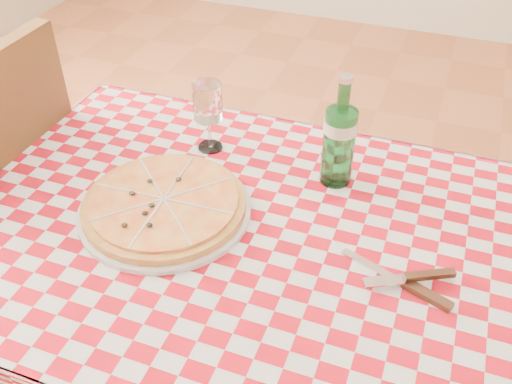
# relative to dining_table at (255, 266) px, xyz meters

# --- Properties ---
(dining_table) EXTENTS (1.20, 0.80, 0.75)m
(dining_table) POSITION_rel_dining_table_xyz_m (0.00, 0.00, 0.00)
(dining_table) COLOR brown
(dining_table) RESTS_ON ground
(tablecloth) EXTENTS (1.30, 0.90, 0.01)m
(tablecloth) POSITION_rel_dining_table_xyz_m (0.00, 0.00, 0.09)
(tablecloth) COLOR #A00917
(tablecloth) RESTS_ON dining_table
(pizza_plate) EXTENTS (0.39, 0.39, 0.05)m
(pizza_plate) POSITION_rel_dining_table_xyz_m (-0.21, -0.00, 0.12)
(pizza_plate) COLOR #B8843D
(pizza_plate) RESTS_ON tablecloth
(water_bottle) EXTENTS (0.09, 0.09, 0.27)m
(water_bottle) POSITION_rel_dining_table_xyz_m (0.11, 0.24, 0.23)
(water_bottle) COLOR #196629
(water_bottle) RESTS_ON tablecloth
(wine_glass) EXTENTS (0.09, 0.09, 0.18)m
(wine_glass) POSITION_rel_dining_table_xyz_m (-0.21, 0.26, 0.19)
(wine_glass) COLOR white
(wine_glass) RESTS_ON tablecloth
(cutlery) EXTENTS (0.27, 0.24, 0.03)m
(cutlery) POSITION_rel_dining_table_xyz_m (0.31, -0.03, 0.11)
(cutlery) COLOR silver
(cutlery) RESTS_ON tablecloth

